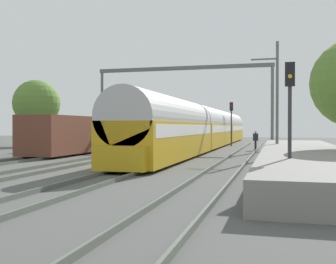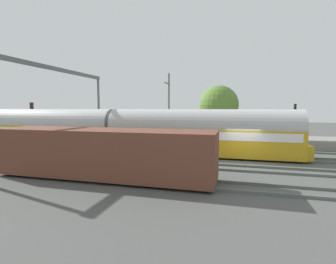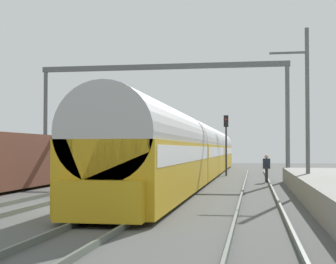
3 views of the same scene
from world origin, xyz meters
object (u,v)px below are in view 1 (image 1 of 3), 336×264
Objects in this scene: railway_signal_near at (290,105)px; railway_signal_far at (231,118)px; person_crossing at (256,139)px; freight_car at (79,134)px; catenary_gantry at (183,86)px; passenger_train at (209,128)px.

railway_signal_far reaches higher than railway_signal_near.
person_crossing is 0.38× the size of railway_signal_near.
freight_car is 0.76× the size of catenary_gantry.
freight_car is at bearing -125.26° from railway_signal_far.
passenger_train is 26.05m from railway_signal_near.
railway_signal_far is at bearing 54.74° from freight_car.
passenger_train is 28.44× the size of person_crossing.
railway_signal_near is 0.96× the size of railway_signal_far.
person_crossing is at bearing -12.42° from catenary_gantry.
person_crossing is at bearing -68.52° from railway_signal_far.
person_crossing is at bearing -43.43° from passenger_train.
person_crossing is at bearing 96.21° from railway_signal_near.
railway_signal_near reaches higher than person_crossing.
railway_signal_far is at bearing 55.61° from passenger_train.
railway_signal_near is (7.04, -25.07, 0.94)m from passenger_train.
catenary_gantry is at bearing 54.31° from freight_car.
railway_signal_near is 24.05m from catenary_gantry.
freight_car is 7.51× the size of person_crossing.
catenary_gantry reaches higher than railway_signal_near.
passenger_train is 14.54m from freight_car.
passenger_train is 5.42m from catenary_gantry.
railway_signal_near is at bearing -40.53° from freight_car.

